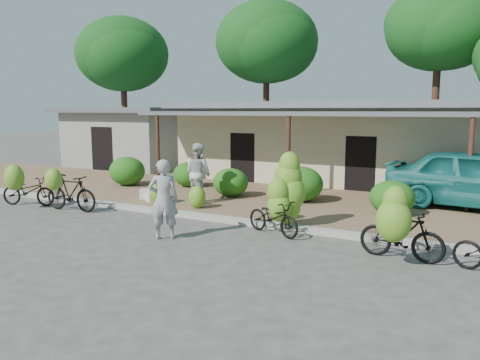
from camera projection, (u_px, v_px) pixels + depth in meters
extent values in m
plane|color=#484543|center=(187.00, 241.00, 10.92)|extent=(100.00, 100.00, 0.00)
cube|color=#805F45|center=(275.00, 202.00, 15.26)|extent=(60.00, 6.00, 0.12)
cube|color=#A8A399|center=(229.00, 220.00, 12.65)|extent=(60.00, 0.25, 0.15)
cube|color=beige|center=(332.00, 144.00, 20.27)|extent=(12.00, 6.00, 3.10)
cube|color=slate|center=(333.00, 105.00, 20.02)|extent=(13.00, 7.00, 0.25)
cube|color=black|center=(308.00, 161.00, 17.76)|extent=(1.40, 0.12, 2.20)
cube|color=slate|center=(299.00, 114.00, 16.58)|extent=(13.00, 2.00, 0.15)
cylinder|color=#46271C|center=(158.00, 151.00, 18.64)|extent=(0.14, 0.14, 2.85)
cylinder|color=#46271C|center=(288.00, 157.00, 16.02)|extent=(0.14, 0.14, 2.85)
cylinder|color=#46271C|center=(470.00, 166.00, 13.39)|extent=(0.14, 0.14, 2.85)
cube|color=gray|center=(135.00, 139.00, 25.44)|extent=(6.00, 5.00, 2.90)
cube|color=slate|center=(134.00, 110.00, 25.21)|extent=(7.00, 6.00, 0.25)
cube|color=black|center=(103.00, 149.00, 23.36)|extent=(1.40, 0.12, 2.20)
cylinder|color=#46271C|center=(124.00, 105.00, 28.07)|extent=(0.36, 0.36, 6.66)
ellipsoid|color=#0F3E15|center=(123.00, 54.00, 27.64)|extent=(5.44, 5.44, 4.35)
ellipsoid|color=#0F3E15|center=(119.00, 50.00, 28.09)|extent=(4.62, 4.62, 3.70)
cylinder|color=#46271C|center=(266.00, 100.00, 26.89)|extent=(0.36, 0.36, 7.23)
ellipsoid|color=#0F3E15|center=(267.00, 42.00, 26.42)|extent=(5.79, 5.79, 4.63)
ellipsoid|color=#0F3E15|center=(261.00, 38.00, 26.87)|extent=(4.92, 4.92, 3.94)
cylinder|color=#46271C|center=(435.00, 97.00, 23.10)|extent=(0.36, 0.36, 7.37)
ellipsoid|color=#0F3E15|center=(440.00, 28.00, 22.61)|extent=(5.14, 5.14, 4.11)
ellipsoid|color=#0F3E15|center=(430.00, 23.00, 23.07)|extent=(4.37, 4.37, 3.49)
ellipsoid|color=#235E15|center=(127.00, 171.00, 18.14)|extent=(1.43, 1.29, 1.12)
ellipsoid|color=#235E15|center=(188.00, 174.00, 17.86)|extent=(1.20, 1.08, 0.93)
ellipsoid|color=#235E15|center=(231.00, 182.00, 15.81)|extent=(1.23, 1.10, 0.96)
ellipsoid|color=#235E15|center=(301.00, 184.00, 14.92)|extent=(1.45, 1.30, 1.13)
ellipsoid|color=#235E15|center=(392.00, 198.00, 13.02)|extent=(1.24, 1.12, 0.97)
imported|color=black|center=(28.00, 191.00, 14.89)|extent=(1.90, 1.16, 0.94)
ellipsoid|color=#6FA729|center=(14.00, 178.00, 14.18)|extent=(0.64, 0.54, 0.80)
imported|color=black|center=(71.00, 193.00, 14.05)|extent=(1.89, 0.68, 1.12)
ellipsoid|color=#6FA729|center=(53.00, 179.00, 13.38)|extent=(0.52, 0.44, 0.65)
imported|color=black|center=(273.00, 217.00, 11.40)|extent=(1.73, 1.11, 0.86)
ellipsoid|color=#6FA729|center=(287.00, 206.00, 11.77)|extent=(0.68, 0.58, 0.85)
ellipsoid|color=#6FA729|center=(290.00, 193.00, 11.64)|extent=(0.75, 0.64, 0.94)
ellipsoid|color=#6FA729|center=(288.00, 178.00, 11.65)|extent=(0.71, 0.60, 0.89)
ellipsoid|color=#6FA729|center=(289.00, 165.00, 11.58)|extent=(0.54, 0.46, 0.68)
ellipsoid|color=#6FA729|center=(279.00, 207.00, 11.50)|extent=(0.60, 0.51, 0.75)
ellipsoid|color=#6FA729|center=(278.00, 192.00, 11.47)|extent=(0.55, 0.47, 0.69)
imported|color=black|center=(402.00, 235.00, 9.45)|extent=(1.75, 0.64, 1.03)
ellipsoid|color=#6FA729|center=(394.00, 221.00, 8.85)|extent=(0.67, 0.57, 0.84)
ellipsoid|color=#6FA729|center=(395.00, 201.00, 8.84)|extent=(0.47, 0.40, 0.59)
ellipsoid|color=#6FA729|center=(158.00, 192.00, 14.65)|extent=(0.56, 0.48, 0.70)
ellipsoid|color=#6FA729|center=(197.00, 197.00, 13.93)|extent=(0.53, 0.45, 0.67)
ellipsoid|color=#6FA729|center=(283.00, 208.00, 12.53)|extent=(0.46, 0.39, 0.58)
cube|color=beige|center=(153.00, 194.00, 15.53)|extent=(0.93, 0.79, 0.30)
cube|color=beige|center=(153.00, 197.00, 15.06)|extent=(0.82, 0.77, 0.28)
imported|color=#989898|center=(164.00, 199.00, 10.94)|extent=(0.83, 0.77, 1.90)
imported|color=beige|center=(198.00, 173.00, 14.73)|extent=(1.06, 0.91, 1.88)
imported|color=#186C69|center=(478.00, 179.00, 13.74)|extent=(5.40, 2.63, 1.78)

